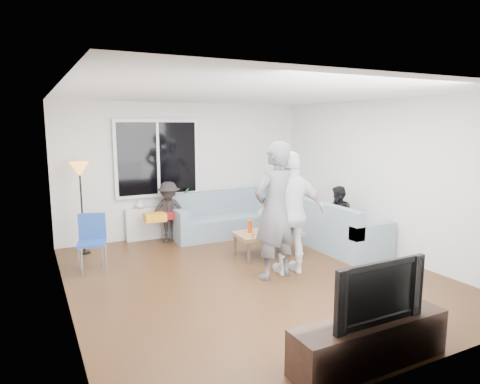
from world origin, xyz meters
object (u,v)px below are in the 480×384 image
player_right (291,213)px  side_chair (92,244)px  coffee_table (268,243)px  television (372,289)px  tv_console (370,342)px  sofa_back_section (228,214)px  spectator_back (169,212)px  sofa_right_section (336,224)px  floor_lamp (82,209)px  player_left (275,211)px  spectator_right (338,217)px

player_right → side_chair: bearing=-19.0°
coffee_table → television: (-0.85, -3.26, 0.53)m
side_chair → tv_console: side_chair is taller
sofa_back_section → player_right: player_right is taller
spectator_back → coffee_table: bearing=-33.3°
player_right → sofa_right_section: bearing=-144.0°
sofa_right_section → player_right: size_ratio=1.10×
sofa_right_section → tv_console: (-2.16, -3.10, -0.20)m
sofa_right_section → floor_lamp: floor_lamp is taller
spectator_back → side_chair: bearing=-127.8°
side_chair → tv_console: 4.23m
sofa_back_section → floor_lamp: floor_lamp is taller
player_left → spectator_right: player_left is taller
coffee_table → side_chair: side_chair is taller
spectator_back → sofa_right_section: bearing=-15.8°
sofa_back_section → player_left: size_ratio=1.17×
sofa_back_section → sofa_right_section: (1.33, -1.67, 0.00)m
sofa_right_section → television: 3.79m
side_chair → spectator_right: spectator_right is taller
spectator_back → spectator_right: bearing=-16.7°
sofa_back_section → television: 4.85m
spectator_back → sofa_back_section: bearing=16.6°
spectator_back → television: size_ratio=1.13×
player_right → television: size_ratio=1.80×
coffee_table → television: bearing=-104.7°
sofa_back_section → coffee_table: (0.02, -1.51, -0.22)m
spectator_right → television: bearing=-23.3°
sofa_right_section → tv_console: 3.78m
spectator_right → spectator_back: size_ratio=0.98×
sofa_back_section → tv_console: size_ratio=1.44×
player_right → spectator_back: bearing=-56.8°
player_right → spectator_back: 2.69m
sofa_back_section → tv_console: 4.85m
tv_console → coffee_table: bearing=75.3°
player_right → tv_console: 2.56m
spectator_right → tv_console: (-2.16, -3.04, -0.34)m
sofa_back_section → player_right: size_ratio=1.27×
sofa_right_section → television: size_ratio=1.99×
player_left → sofa_right_section: bearing=-165.9°
coffee_table → player_left: 1.31m
coffee_table → spectator_right: bearing=-9.6°
side_chair → spectator_back: (1.53, 1.04, 0.14)m
coffee_table → spectator_right: spectator_right is taller
floor_lamp → television: floor_lamp is taller
side_chair → sofa_right_section: bearing=4.1°
floor_lamp → spectator_right: 4.43m
coffee_table → side_chair: bearing=169.6°
side_chair → tv_console: size_ratio=0.54×
spectator_back → floor_lamp: bearing=-161.2°
player_left → spectator_back: 2.64m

